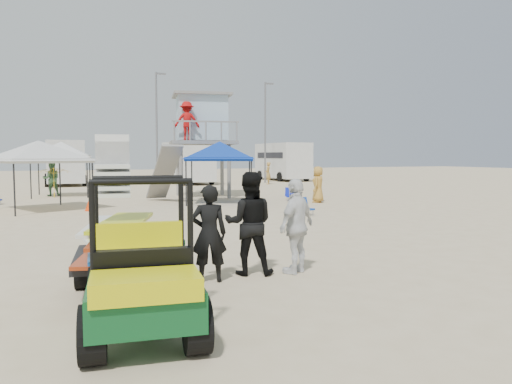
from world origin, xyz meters
name	(u,v)px	position (x,y,z in m)	size (l,w,h in m)	color
ground	(293,273)	(0.00, 0.00, 0.00)	(140.00, 140.00, 0.00)	beige
utility_cart	(140,262)	(-3.17, -2.05, 0.88)	(1.55, 2.63, 1.90)	#0B491E
surf_trailer	(116,233)	(-3.17, 0.28, 0.91)	(1.61, 2.62, 2.24)	black
man_left	(209,234)	(-1.65, -0.02, 0.85)	(0.62, 0.40, 1.69)	black
man_mid	(249,223)	(-0.80, 0.23, 0.95)	(0.92, 0.72, 1.90)	black
man_right	(297,226)	(0.05, -0.02, 0.88)	(1.04, 0.43, 1.77)	white
lifeguard_tower	(200,122)	(3.29, 17.32, 3.95)	(3.86, 3.86, 5.30)	gray
canopy_blue	(220,145)	(3.14, 13.62, 2.68)	(3.83, 3.83, 3.23)	black
canopy_white_a	(38,144)	(-4.49, 13.56, 2.64)	(4.14, 4.14, 3.19)	black
canopy_white_c	(61,144)	(-3.46, 20.43, 2.78)	(3.19, 3.19, 3.32)	black
umbrella_b	(54,182)	(-3.87, 19.66, 0.80)	(1.75, 1.78, 1.60)	yellow
cone_near	(89,205)	(-2.69, 12.46, 0.25)	(0.34, 0.34, 0.50)	#FD3C08
beach_chair_b	(304,206)	(4.50, 7.99, 0.31)	(0.68, 0.74, 0.64)	#0F3FAC
beach_chair_c	(291,194)	(6.70, 13.32, 0.31)	(0.73, 0.83, 0.64)	#1021B1
rv_mid_left	(64,161)	(-3.00, 31.49, 1.80)	(2.65, 6.50, 3.25)	silver
rv_mid_right	(187,160)	(6.00, 29.99, 1.80)	(2.64, 7.00, 3.25)	silver
rv_far_right	(282,160)	(15.00, 31.49, 1.80)	(2.64, 6.60, 3.25)	silver
light_pole_left	(157,130)	(3.00, 27.00, 4.00)	(0.14, 0.14, 8.00)	slate
light_pole_right	(265,133)	(12.00, 28.50, 4.00)	(0.14, 0.14, 8.00)	slate
distant_beachgoers	(81,181)	(-2.65, 18.09, 0.90)	(21.85, 15.19, 1.85)	tan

